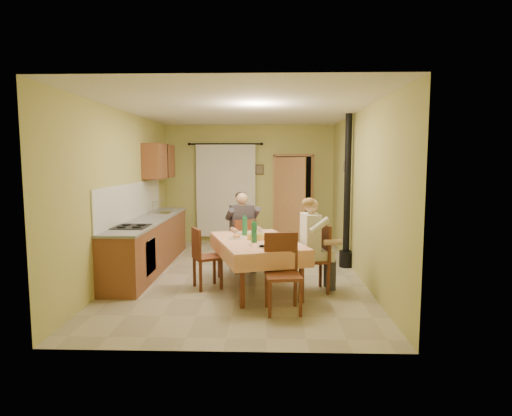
{
  "coord_description": "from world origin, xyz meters",
  "views": [
    {
      "loc": [
        0.47,
        -7.21,
        1.96
      ],
      "look_at": [
        0.25,
        0.1,
        1.15
      ],
      "focal_mm": 30.0,
      "sensor_mm": 36.0,
      "label": 1
    }
  ],
  "objects_px": {
    "dining_table": "(256,264)",
    "chair_right": "(313,272)",
    "chair_far": "(243,255)",
    "chair_near": "(283,290)",
    "man_right": "(312,234)",
    "chair_left": "(207,270)",
    "man_far": "(242,222)",
    "stove_flue": "(347,212)"
  },
  "relations": [
    {
      "from": "chair_right",
      "to": "man_far",
      "type": "relative_size",
      "value": 0.73
    },
    {
      "from": "chair_left",
      "to": "man_right",
      "type": "height_order",
      "value": "man_right"
    },
    {
      "from": "man_far",
      "to": "chair_near",
      "type": "bearing_deg",
      "value": -92.99
    },
    {
      "from": "dining_table",
      "to": "chair_near",
      "type": "distance_m",
      "value": 1.07
    },
    {
      "from": "chair_near",
      "to": "chair_far",
      "type": "bearing_deg",
      "value": -78.93
    },
    {
      "from": "stove_flue",
      "to": "man_far",
      "type": "bearing_deg",
      "value": -169.2
    },
    {
      "from": "dining_table",
      "to": "chair_far",
      "type": "bearing_deg",
      "value": 87.65
    },
    {
      "from": "man_right",
      "to": "chair_left",
      "type": "bearing_deg",
      "value": 75.52
    },
    {
      "from": "dining_table",
      "to": "man_right",
      "type": "height_order",
      "value": "man_right"
    },
    {
      "from": "man_far",
      "to": "chair_left",
      "type": "bearing_deg",
      "value": -136.13
    },
    {
      "from": "chair_far",
      "to": "stove_flue",
      "type": "xyz_separation_m",
      "value": [
        1.89,
        0.37,
        0.74
      ]
    },
    {
      "from": "chair_far",
      "to": "chair_left",
      "type": "bearing_deg",
      "value": -136.61
    },
    {
      "from": "chair_far",
      "to": "stove_flue",
      "type": "relative_size",
      "value": 0.34
    },
    {
      "from": "chair_far",
      "to": "man_far",
      "type": "xyz_separation_m",
      "value": [
        -0.0,
        0.01,
        0.59
      ]
    },
    {
      "from": "man_far",
      "to": "dining_table",
      "type": "bearing_deg",
      "value": -95.64
    },
    {
      "from": "chair_near",
      "to": "man_right",
      "type": "bearing_deg",
      "value": -124.46
    },
    {
      "from": "dining_table",
      "to": "chair_right",
      "type": "xyz_separation_m",
      "value": [
        0.85,
        -0.11,
        -0.09
      ]
    },
    {
      "from": "stove_flue",
      "to": "man_right",
      "type": "bearing_deg",
      "value": -117.25
    },
    {
      "from": "chair_far",
      "to": "chair_right",
      "type": "bearing_deg",
      "value": -65.92
    },
    {
      "from": "chair_right",
      "to": "man_right",
      "type": "distance_m",
      "value": 0.59
    },
    {
      "from": "chair_near",
      "to": "man_far",
      "type": "relative_size",
      "value": 0.73
    },
    {
      "from": "man_right",
      "to": "chair_right",
      "type": "bearing_deg",
      "value": -90.0
    },
    {
      "from": "man_far",
      "to": "man_right",
      "type": "distance_m",
      "value": 1.6
    },
    {
      "from": "chair_far",
      "to": "chair_right",
      "type": "xyz_separation_m",
      "value": [
        1.13,
        -1.14,
        0.0
      ]
    },
    {
      "from": "chair_left",
      "to": "man_right",
      "type": "xyz_separation_m",
      "value": [
        1.61,
        -0.12,
        0.59
      ]
    },
    {
      "from": "chair_far",
      "to": "chair_left",
      "type": "xyz_separation_m",
      "value": [
        -0.49,
        -1.02,
        -0.0
      ]
    },
    {
      "from": "chair_left",
      "to": "chair_right",
      "type": "bearing_deg",
      "value": 59.85
    },
    {
      "from": "dining_table",
      "to": "chair_right",
      "type": "height_order",
      "value": "chair_right"
    },
    {
      "from": "dining_table",
      "to": "chair_left",
      "type": "xyz_separation_m",
      "value": [
        -0.77,
        0.01,
        -0.09
      ]
    },
    {
      "from": "dining_table",
      "to": "chair_left",
      "type": "bearing_deg",
      "value": 162.27
    },
    {
      "from": "chair_far",
      "to": "man_far",
      "type": "height_order",
      "value": "man_far"
    },
    {
      "from": "chair_right",
      "to": "chair_left",
      "type": "distance_m",
      "value": 1.63
    },
    {
      "from": "chair_right",
      "to": "man_right",
      "type": "xyz_separation_m",
      "value": [
        -0.02,
        -0.0,
        0.59
      ]
    },
    {
      "from": "dining_table",
      "to": "stove_flue",
      "type": "xyz_separation_m",
      "value": [
        1.62,
        1.4,
        0.65
      ]
    },
    {
      "from": "chair_far",
      "to": "chair_right",
      "type": "height_order",
      "value": "chair_right"
    },
    {
      "from": "chair_left",
      "to": "man_far",
      "type": "relative_size",
      "value": 0.68
    },
    {
      "from": "chair_far",
      "to": "chair_right",
      "type": "distance_m",
      "value": 1.6
    },
    {
      "from": "chair_near",
      "to": "man_right",
      "type": "height_order",
      "value": "man_right"
    },
    {
      "from": "chair_near",
      "to": "chair_left",
      "type": "relative_size",
      "value": 1.07
    },
    {
      "from": "chair_right",
      "to": "stove_flue",
      "type": "bearing_deg",
      "value": -37.06
    },
    {
      "from": "chair_left",
      "to": "chair_near",
      "type": "bearing_deg",
      "value": 22.62
    },
    {
      "from": "man_far",
      "to": "chair_right",
      "type": "bearing_deg",
      "value": -66.11
    }
  ]
}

